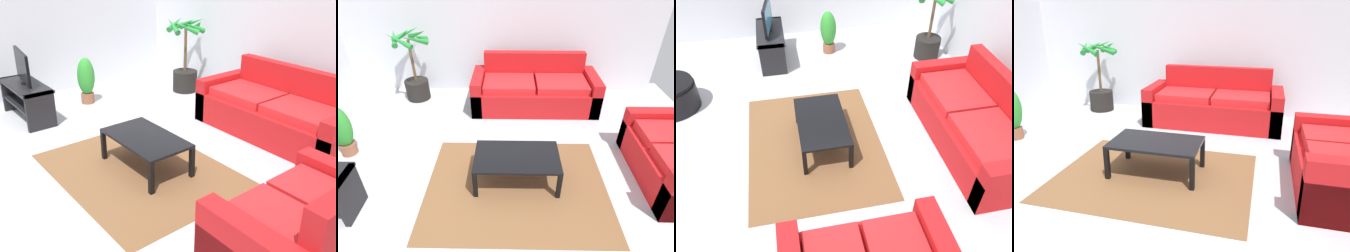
{
  "view_description": "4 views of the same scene",
  "coord_description": "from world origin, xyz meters",
  "views": [
    {
      "loc": [
        3.55,
        -1.87,
        2.27
      ],
      "look_at": [
        0.39,
        0.62,
        0.5
      ],
      "focal_mm": 41.71,
      "sensor_mm": 36.0,
      "label": 1
    },
    {
      "loc": [
        0.19,
        -2.08,
        2.49
      ],
      "look_at": [
        0.15,
        0.71,
        0.6
      ],
      "focal_mm": 28.85,
      "sensor_mm": 36.0,
      "label": 2
    },
    {
      "loc": [
        3.51,
        0.01,
        3.13
      ],
      "look_at": [
        0.63,
        0.6,
        0.55
      ],
      "focal_mm": 36.65,
      "sensor_mm": 36.0,
      "label": 3
    },
    {
      "loc": [
        1.41,
        -2.77,
        1.76
      ],
      "look_at": [
        0.58,
        0.38,
        0.6
      ],
      "focal_mm": 34.14,
      "sensor_mm": 36.0,
      "label": 4
    }
  ],
  "objects": [
    {
      "name": "ground_plane",
      "position": [
        0.0,
        0.0,
        0.0
      ],
      "size": [
        6.6,
        6.6,
        0.0
      ],
      "primitive_type": "plane",
      "color": "#B2B2B7"
    },
    {
      "name": "coffee_table",
      "position": [
        0.28,
        0.38,
        0.35
      ],
      "size": [
        1.02,
        0.6,
        0.39
      ],
      "color": "black",
      "rests_on": "ground"
    },
    {
      "name": "couch_main",
      "position": [
        0.62,
        2.28,
        0.3
      ],
      "size": [
        2.17,
        0.9,
        0.9
      ],
      "color": "red",
      "rests_on": "ground"
    },
    {
      "name": "potted_plant_small",
      "position": [
        -2.09,
        0.87,
        0.4
      ],
      "size": [
        0.28,
        0.28,
        0.76
      ],
      "color": "brown",
      "rests_on": "ground"
    },
    {
      "name": "tv",
      "position": [
        -2.03,
        -0.14,
        0.8
      ],
      "size": [
        0.8,
        0.15,
        0.49
      ],
      "color": "black",
      "rests_on": "tv_stand"
    },
    {
      "name": "potted_palm",
      "position": [
        -1.57,
        2.55,
        0.5
      ],
      "size": [
        0.71,
        0.73,
        1.31
      ],
      "color": "black",
      "rests_on": "ground"
    },
    {
      "name": "tv_stand",
      "position": [
        -2.03,
        -0.14,
        0.35
      ],
      "size": [
        1.1,
        0.45,
        0.54
      ],
      "color": "black",
      "rests_on": "ground"
    },
    {
      "name": "area_rug",
      "position": [
        0.28,
        0.28,
        0.0
      ],
      "size": [
        2.2,
        1.7,
        0.01
      ],
      "primitive_type": "cube",
      "color": "brown",
      "rests_on": "ground"
    }
  ]
}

